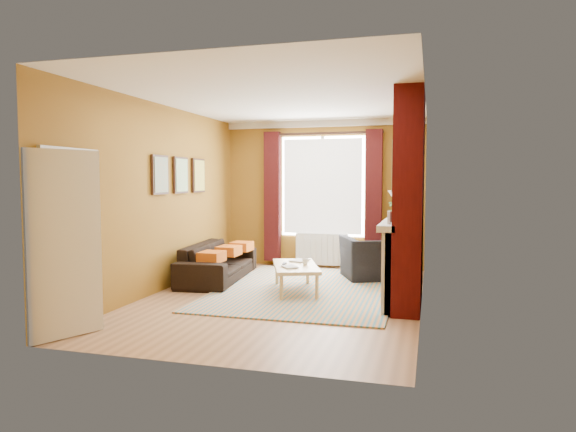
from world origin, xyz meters
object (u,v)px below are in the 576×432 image
Objects in this scene: wicker_stool at (351,259)px; floor_lamp at (394,209)px; armchair at (377,258)px; sofa at (218,262)px; coffee_table at (296,268)px.

floor_lamp is (0.78, -0.26, 0.95)m from wicker_stool.
floor_lamp reaches higher than armchair.
wicker_stool is at bearing -73.61° from armchair.
sofa is at bearing -157.61° from floor_lamp.
armchair reaches higher than wicker_stool.
wicker_stool is (-0.54, 0.66, -0.14)m from armchair.
wicker_stool is at bearing 161.34° from floor_lamp.
coffee_table is 2.32m from floor_lamp.
armchair is at bearing 31.27° from coffee_table.
armchair is at bearing -79.32° from sofa.
floor_lamp is (0.24, 0.40, 0.82)m from armchair.
sofa reaches higher than wicker_stool.
sofa is 3.15m from floor_lamp.
coffee_table is at bearing 28.39° from armchair.
coffee_table is 2.88× the size of wicker_stool.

